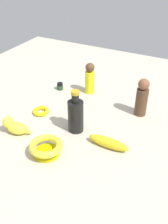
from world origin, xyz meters
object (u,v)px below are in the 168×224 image
Objects in this scene: person_figure_adult at (90,78)px; cat_figurine at (15,126)px; person_figure_child at (142,98)px; bowl at (46,147)px; bangle at (41,111)px; bottle_tall at (76,115)px; nail_polish_jar at (60,86)px; banana at (108,143)px.

person_figure_adult reaches higher than cat_figurine.
bowl is (0.26, 0.47, -0.06)m from person_figure_child.
person_figure_child is 1.42× the size of bowl.
person_figure_adult is 0.34m from person_figure_child.
bangle is at bearing -93.00° from cat_figurine.
bowl is (-0.07, 0.56, -0.05)m from person_figure_adult.
nail_polish_jar is (0.28, -0.30, -0.06)m from bottle_tall.
person_figure_child is at bearing -96.82° from banana.
bowl is at bearing 129.37° from bangle.
bowl is (0.21, 0.16, 0.01)m from banana.
banana is (-0.46, 0.35, 0.00)m from nail_polish_jar.
person_figure_child is (-0.50, 0.04, 0.08)m from nail_polish_jar.
person_figure_adult is at bearing -105.35° from cat_figurine.
bangle is 0.52m from person_figure_child.
nail_polish_jar reaches higher than bangle.
bottle_tall is 0.42m from nail_polish_jar.
nail_polish_jar is 0.45m from cat_figurine.
person_figure_child is at bearing -153.64° from bangle.
person_figure_adult reaches higher than bangle.
bottle_tall reaches higher than cat_figurine.
banana is at bearing -165.87° from cat_figurine.
bottle_tall reaches higher than bangle.
bottle_tall is 2.45× the size of bangle.
person_figure_adult is 0.98× the size of banana.
person_figure_adult is 0.92× the size of person_figure_child.
bowl is (-0.25, 0.51, 0.02)m from nail_polish_jar.
nail_polish_jar is at bearing -85.46° from cat_figurine.
banana is at bearing -143.16° from bowl.
person_figure_adult is at bearing -73.87° from bottle_tall.
bowl is (0.03, 0.20, -0.05)m from bottle_tall.
bottle_tall reaches higher than bowl.
person_figure_child reaches higher than bangle.
bowl is at bearing 81.49° from bottle_tall.
bottle_tall is at bearing 132.22° from nail_polish_jar.
bottle_tall is 1.05× the size of person_figure_child.
cat_figurine reaches higher than bowl.
bottle_tall is 5.02× the size of nail_polish_jar.
bottle_tall reaches higher than banana.
bowl is (-0.20, 0.24, 0.03)m from bangle.
nail_polish_jar is 0.57m from banana.
bowl reaches higher than bangle.
nail_polish_jar is 0.56m from bowl.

